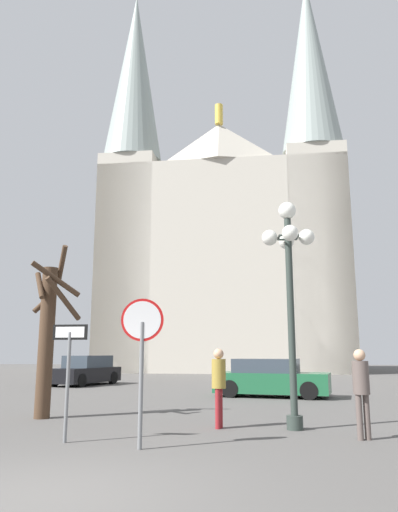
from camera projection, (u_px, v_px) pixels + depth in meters
The scene contains 10 objects.
ground_plane at pixel (38, 499), 5.64m from camera, with size 120.00×120.00×0.00m, color #514F4C.
cathedral at pixel (224, 241), 44.35m from camera, with size 21.65×13.99×36.38m.
stop_sign at pixel (142, 342), 8.83m from camera, with size 0.78×0.15×2.64m.
one_way_arrow_sign at pixel (69, 363), 9.38m from camera, with size 0.71×0.09×2.20m.
street_lamp at pixel (289, 271), 11.28m from camera, with size 1.23×1.23×5.17m.
bare_tree at pixel (48, 332), 12.80m from camera, with size 1.43×1.44×4.53m.
parked_car_near_green at pixel (271, 379), 18.45m from camera, with size 4.54×2.72×1.41m.
parked_car_far_black at pixel (86, 371), 24.98m from camera, with size 3.01×4.39×1.48m.
pedestrian_walking at pixel (219, 379), 11.00m from camera, with size 0.32×0.32×1.75m.
pedestrian_standing at pixel (361, 384), 9.57m from camera, with size 0.32×0.32×1.72m.
Camera 1 is at (2.33, -5.92, 1.68)m, focal length 34.13 mm.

